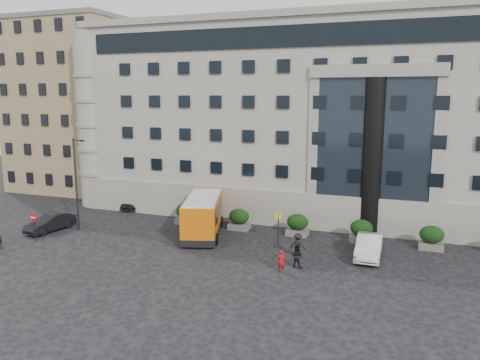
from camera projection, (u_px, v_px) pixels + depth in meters
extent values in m
plane|color=black|center=(187.00, 256.00, 34.13)|extent=(120.00, 120.00, 0.00)
cube|color=gray|center=(325.00, 119.00, 50.81)|extent=(44.00, 24.00, 18.00)
cylinder|color=black|center=(373.00, 158.00, 38.43)|extent=(1.80, 1.80, 13.00)
cube|color=#8E7952|center=(85.00, 108.00, 58.89)|extent=(14.00, 14.00, 20.00)
cube|color=brown|center=(141.00, 98.00, 76.35)|extent=(13.00, 13.00, 22.00)
cube|color=#565653|center=(186.00, 221.00, 42.64)|extent=(1.80, 1.20, 0.50)
ellipsoid|color=black|center=(185.00, 211.00, 42.48)|extent=(1.80, 1.26, 1.34)
cube|color=#565653|center=(239.00, 227.00, 40.89)|extent=(1.80, 1.20, 0.50)
ellipsoid|color=black|center=(239.00, 216.00, 40.72)|extent=(1.80, 1.26, 1.34)
cube|color=#565653|center=(297.00, 232.00, 39.14)|extent=(1.80, 1.20, 0.50)
ellipsoid|color=black|center=(298.00, 222.00, 38.97)|extent=(1.80, 1.26, 1.34)
cube|color=#565653|center=(361.00, 239.00, 37.39)|extent=(1.80, 1.20, 0.50)
ellipsoid|color=black|center=(362.00, 228.00, 37.22)|extent=(1.80, 1.26, 1.34)
cube|color=#565653|center=(431.00, 246.00, 35.64)|extent=(1.80, 1.20, 0.50)
ellipsoid|color=black|center=(432.00, 234.00, 35.47)|extent=(1.80, 1.26, 1.34)
cylinder|color=#262628|center=(76.00, 185.00, 40.22)|extent=(0.16, 0.16, 8.00)
cylinder|color=#262628|center=(78.00, 140.00, 39.38)|extent=(0.90, 0.12, 0.12)
cube|color=black|center=(82.00, 141.00, 39.23)|extent=(0.35, 0.18, 0.14)
cylinder|color=#262628|center=(278.00, 229.00, 36.67)|extent=(0.08, 0.08, 2.50)
cube|color=yellow|center=(278.00, 216.00, 36.48)|extent=(0.50, 0.06, 0.45)
cylinder|color=#262628|center=(35.00, 228.00, 37.39)|extent=(0.08, 0.08, 2.20)
cylinder|color=red|center=(33.00, 217.00, 37.17)|extent=(0.64, 0.05, 0.64)
cube|color=white|center=(33.00, 218.00, 37.13)|extent=(0.45, 0.04, 0.10)
cube|color=#CC5C09|center=(203.00, 213.00, 39.00)|extent=(4.87, 8.14, 2.64)
cube|color=black|center=(203.00, 230.00, 39.26)|extent=(4.92, 8.19, 0.55)
cube|color=black|center=(203.00, 210.00, 38.95)|extent=(4.41, 6.55, 1.16)
cube|color=silver|center=(203.00, 198.00, 38.77)|extent=(4.63, 7.74, 0.18)
cylinder|color=black|center=(183.00, 238.00, 36.89)|extent=(0.54, 0.94, 0.90)
cylinder|color=black|center=(216.00, 239.00, 36.79)|extent=(0.54, 0.94, 0.90)
cylinder|color=black|center=(192.00, 222.00, 41.73)|extent=(0.54, 0.94, 0.90)
cylinder|color=black|center=(221.00, 222.00, 41.63)|extent=(0.54, 0.94, 0.90)
cube|color=maroon|center=(126.00, 177.00, 56.54)|extent=(3.29, 4.49, 2.84)
cube|color=maroon|center=(108.00, 185.00, 54.11)|extent=(2.78, 2.23, 1.93)
cube|color=black|center=(102.00, 183.00, 53.36)|extent=(2.15, 0.50, 0.91)
cylinder|color=black|center=(101.00, 191.00, 54.97)|extent=(0.46, 0.99, 0.95)
cylinder|color=black|center=(117.00, 193.00, 53.74)|extent=(0.46, 0.99, 0.95)
cylinder|color=black|center=(124.00, 185.00, 58.16)|extent=(0.46, 0.99, 0.95)
cylinder|color=black|center=(139.00, 187.00, 56.93)|extent=(0.46, 0.99, 0.95)
imported|color=black|center=(50.00, 223.00, 40.34)|extent=(2.20, 4.66, 1.48)
imported|color=black|center=(139.00, 200.00, 48.96)|extent=(2.36, 5.36, 1.53)
imported|color=black|center=(107.00, 194.00, 52.01)|extent=(2.44, 5.00, 1.37)
imported|color=silver|center=(369.00, 246.00, 33.84)|extent=(1.77, 4.94, 1.62)
imported|color=#A91018|center=(281.00, 261.00, 31.00)|extent=(0.61, 0.46, 1.52)
imported|color=black|center=(297.00, 255.00, 31.86)|extent=(0.90, 0.76, 1.66)
imported|color=black|center=(298.00, 245.00, 33.80)|extent=(1.23, 0.80, 1.80)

